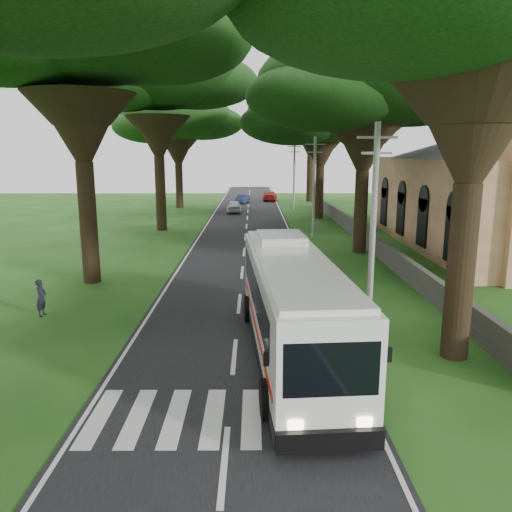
{
  "coord_description": "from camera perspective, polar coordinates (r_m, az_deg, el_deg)",
  "views": [
    {
      "loc": [
        0.66,
        -13.95,
        6.87
      ],
      "look_at": [
        0.77,
        8.24,
        2.2
      ],
      "focal_mm": 35.0,
      "sensor_mm": 36.0,
      "label": 1
    }
  ],
  "objects": [
    {
      "name": "ground",
      "position": [
        15.56,
        -2.78,
        -14.32
      ],
      "size": [
        140.0,
        140.0,
        0.0
      ],
      "primitive_type": "plane",
      "color": "#1C4B15",
      "rests_on": "ground"
    },
    {
      "name": "pole_mid",
      "position": [
        40.33,
        6.67,
        7.98
      ],
      "size": [
        1.6,
        0.24,
        8.0
      ],
      "color": "gray",
      "rests_on": "ground"
    },
    {
      "name": "tree_l_far",
      "position": [
        62.74,
        -9.0,
        15.27
      ],
      "size": [
        13.34,
        13.34,
        13.71
      ],
      "color": "black",
      "rests_on": "ground"
    },
    {
      "name": "pole_far",
      "position": [
        60.21,
        4.38,
        9.28
      ],
      "size": [
        1.6,
        0.24,
        8.0
      ],
      "color": "gray",
      "rests_on": "ground"
    },
    {
      "name": "tree_l_midb",
      "position": [
        45.14,
        -11.37,
        19.64
      ],
      "size": [
        14.38,
        14.38,
        16.34
      ],
      "color": "black",
      "rests_on": "ground"
    },
    {
      "name": "distant_car_b",
      "position": [
        67.65,
        -1.53,
        6.57
      ],
      "size": [
        2.09,
        3.79,
        1.18
      ],
      "primitive_type": "imported",
      "rotation": [
        0.0,
        0.0,
        -0.25
      ],
      "color": "navy",
      "rests_on": "road"
    },
    {
      "name": "tree_r_mida",
      "position": [
        35.0,
        12.49,
        18.72
      ],
      "size": [
        14.28,
        14.28,
        14.35
      ],
      "color": "black",
      "rests_on": "ground"
    },
    {
      "name": "road",
      "position": [
        39.56,
        -1.24,
        1.89
      ],
      "size": [
        8.0,
        120.0,
        0.04
      ],
      "primitive_type": "cube",
      "color": "black",
      "rests_on": "ground"
    },
    {
      "name": "distant_car_c",
      "position": [
        71.1,
        1.61,
        6.89
      ],
      "size": [
        2.16,
        4.69,
        1.33
      ],
      "primitive_type": "imported",
      "rotation": [
        0.0,
        0.0,
        3.07
      ],
      "color": "#A01A17",
      "rests_on": "road"
    },
    {
      "name": "pole_near",
      "position": [
        20.7,
        13.27,
        4.1
      ],
      "size": [
        1.6,
        0.24,
        8.0
      ],
      "color": "gray",
      "rests_on": "ground"
    },
    {
      "name": "coach_bus",
      "position": [
        16.82,
        4.1,
        -5.45
      ],
      "size": [
        3.41,
        11.91,
        3.47
      ],
      "rotation": [
        0.0,
        0.0,
        0.07
      ],
      "color": "white",
      "rests_on": "ground"
    },
    {
      "name": "tree_l_mida",
      "position": [
        28.02,
        -20.04,
        23.71
      ],
      "size": [
        14.43,
        14.43,
        16.15
      ],
      "color": "black",
      "rests_on": "ground"
    },
    {
      "name": "tree_r_far",
      "position": [
        70.64,
        6.36,
        16.67
      ],
      "size": [
        12.62,
        12.62,
        15.77
      ],
      "color": "black",
      "rests_on": "ground"
    },
    {
      "name": "church",
      "position": [
        39.49,
        25.8,
        7.87
      ],
      "size": [
        14.0,
        24.0,
        11.6
      ],
      "color": "#B87659",
      "rests_on": "ground"
    },
    {
      "name": "pedestrian",
      "position": [
        23.05,
        -23.34,
        -4.39
      ],
      "size": [
        0.42,
        0.6,
        1.59
      ],
      "primitive_type": "imported",
      "rotation": [
        0.0,
        0.0,
        1.51
      ],
      "color": "black",
      "rests_on": "ground"
    },
    {
      "name": "crosswalk",
      "position": [
        13.8,
        -3.15,
        -17.99
      ],
      "size": [
        8.0,
        3.0,
        0.01
      ],
      "primitive_type": "cube",
      "color": "silver",
      "rests_on": "ground"
    },
    {
      "name": "tree_r_midb",
      "position": [
        52.54,
        7.48,
        15.95
      ],
      "size": [
        14.95,
        14.95,
        13.95
      ],
      "color": "black",
      "rests_on": "ground"
    },
    {
      "name": "distant_car_a",
      "position": [
        57.05,
        -2.53,
        5.68
      ],
      "size": [
        1.77,
        4.11,
        1.38
      ],
      "primitive_type": "imported",
      "rotation": [
        0.0,
        0.0,
        3.18
      ],
      "color": "silver",
      "rests_on": "road"
    },
    {
      "name": "property_wall",
      "position": [
        39.36,
        11.96,
        2.45
      ],
      "size": [
        0.35,
        50.0,
        1.2
      ],
      "primitive_type": "cube",
      "color": "#383533",
      "rests_on": "ground"
    }
  ]
}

